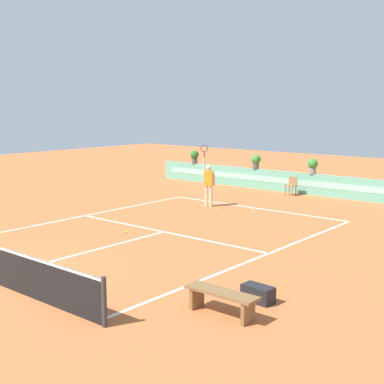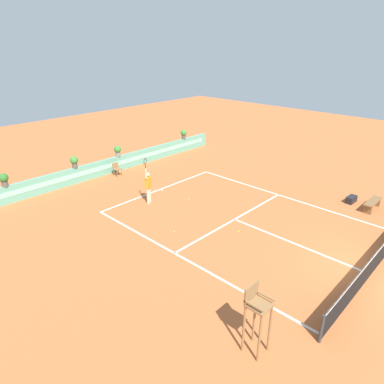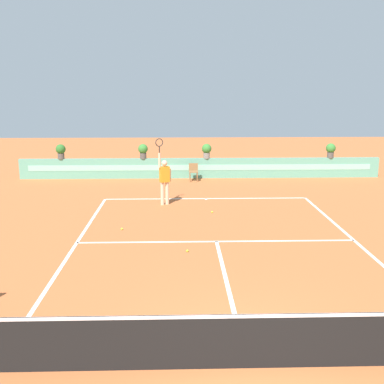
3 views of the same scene
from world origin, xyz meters
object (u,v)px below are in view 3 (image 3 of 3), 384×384
at_px(tennis_ball_by_sideline, 187,251).
at_px(ball_kid_chair, 193,171).
at_px(potted_plant_far_right, 331,150).
at_px(potted_plant_left, 143,150).
at_px(tennis_player, 164,178).
at_px(potted_plant_far_left, 61,151).
at_px(tennis_ball_near_baseline, 122,229).
at_px(potted_plant_centre, 207,150).
at_px(tennis_ball_mid_court, 212,212).

bearing_deg(tennis_ball_by_sideline, ball_kid_chair, 87.20).
bearing_deg(potted_plant_far_right, potted_plant_left, 180.00).
xyz_separation_m(tennis_player, potted_plant_far_left, (-5.26, 5.45, 0.36)).
height_order(ball_kid_chair, potted_plant_far_left, potted_plant_far_left).
bearing_deg(potted_plant_left, tennis_ball_by_sideline, -79.64).
relative_size(tennis_ball_near_baseline, potted_plant_left, 0.09).
distance_m(potted_plant_left, potted_plant_far_left, 4.05).
distance_m(tennis_ball_near_baseline, tennis_ball_by_sideline, 2.95).
relative_size(potted_plant_centre, potted_plant_left, 1.00).
relative_size(tennis_ball_near_baseline, tennis_ball_by_sideline, 1.00).
xyz_separation_m(ball_kid_chair, tennis_ball_near_baseline, (-2.55, -8.01, -0.44)).
xyz_separation_m(tennis_ball_near_baseline, tennis_ball_mid_court, (3.03, 2.00, 0.00)).
bearing_deg(potted_plant_far_left, potted_plant_left, 0.00).
relative_size(tennis_ball_near_baseline, potted_plant_far_right, 0.09).
height_order(tennis_player, potted_plant_left, tennis_player).
xyz_separation_m(tennis_ball_mid_court, potted_plant_far_left, (-7.02, 6.75, 1.38)).
bearing_deg(potted_plant_far_left, tennis_ball_near_baseline, -65.50).
bearing_deg(tennis_ball_mid_court, potted_plant_far_right, 46.39).
xyz_separation_m(potted_plant_centre, potted_plant_far_left, (-7.21, 0.00, 0.00)).
height_order(potted_plant_far_right, potted_plant_centre, same).
xyz_separation_m(tennis_ball_mid_court, potted_plant_left, (-2.97, 6.75, 1.38)).
bearing_deg(potted_plant_left, ball_kid_chair, -16.42).
height_order(potted_plant_far_right, potted_plant_left, same).
bearing_deg(tennis_ball_by_sideline, potted_plant_far_left, 119.06).
height_order(tennis_player, potted_plant_far_left, tennis_player).
relative_size(tennis_ball_by_sideline, potted_plant_far_right, 0.09).
xyz_separation_m(tennis_player, tennis_ball_by_sideline, (0.77, -5.42, -1.02)).
bearing_deg(potted_plant_centre, tennis_player, -109.69).
bearing_deg(tennis_player, ball_kid_chair, 74.92).
xyz_separation_m(tennis_player, potted_plant_left, (-1.21, 5.45, 0.36)).
distance_m(ball_kid_chair, potted_plant_centre, 1.37).
bearing_deg(tennis_ball_near_baseline, tennis_player, 68.80).
height_order(tennis_ball_near_baseline, tennis_ball_by_sideline, same).
xyz_separation_m(potted_plant_far_right, potted_plant_left, (-9.40, 0.00, 0.00)).
distance_m(tennis_ball_by_sideline, potted_plant_far_left, 12.51).
xyz_separation_m(tennis_ball_near_baseline, potted_plant_left, (0.07, 8.75, 1.38)).
relative_size(tennis_ball_near_baseline, tennis_ball_mid_court, 1.00).
relative_size(ball_kid_chair, tennis_ball_mid_court, 12.50).
bearing_deg(potted_plant_far_right, tennis_ball_mid_court, -133.61).
distance_m(potted_plant_far_right, potted_plant_centre, 6.23).
distance_m(tennis_ball_mid_court, tennis_ball_by_sideline, 4.23).
xyz_separation_m(tennis_ball_by_sideline, potted_plant_far_left, (-6.04, 10.87, 1.38)).
height_order(tennis_player, tennis_ball_by_sideline, tennis_player).
xyz_separation_m(tennis_ball_near_baseline, potted_plant_centre, (3.23, 8.75, 1.38)).
relative_size(ball_kid_chair, potted_plant_left, 1.17).
relative_size(tennis_player, tennis_ball_mid_court, 38.01).
xyz_separation_m(tennis_player, potted_plant_far_right, (8.18, 5.45, 0.36)).
distance_m(potted_plant_centre, potted_plant_left, 3.16).
bearing_deg(potted_plant_far_right, tennis_ball_by_sideline, -124.29).
bearing_deg(tennis_ball_near_baseline, potted_plant_far_right, 42.75).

